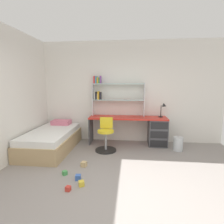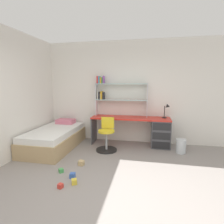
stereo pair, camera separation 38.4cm
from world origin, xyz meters
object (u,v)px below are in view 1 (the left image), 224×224
desk (149,129)px  swivel_chair (106,138)px  toy_block_green_1 (65,173)px  toy_block_red_3 (68,189)px  bed_platform (52,140)px  toy_block_natural_0 (84,164)px  bookshelf_hutch (111,93)px  waste_bin (178,144)px  desk_lamp (164,108)px  toy_block_yellow_4 (81,183)px  toy_block_blue_2 (78,177)px

desk → swivel_chair: bearing=-154.2°
toy_block_green_1 → toy_block_red_3: toy_block_green_1 is taller
bed_platform → toy_block_green_1: (0.77, -1.18, -0.21)m
bed_platform → toy_block_natural_0: bearing=-38.7°
bed_platform → toy_block_green_1: 1.43m
swivel_chair → toy_block_green_1: 1.43m
desk → bookshelf_hutch: bookshelf_hutch is taller
waste_bin → toy_block_green_1: waste_bin is taller
desk_lamp → toy_block_yellow_4: (-1.65, -2.16, -0.97)m
toy_block_blue_2 → toy_block_yellow_4: 0.20m
desk → swivel_chair: 1.22m
desk → toy_block_green_1: 2.49m
bookshelf_hutch → bed_platform: bookshelf_hutch is taller
swivel_chair → toy_block_red_3: bearing=-101.4°
bed_platform → waste_bin: bearing=4.8°
bed_platform → waste_bin: (3.13, 0.26, -0.08)m
toy_block_green_1 → waste_bin: bearing=31.4°
waste_bin → toy_block_blue_2: (-2.07, -1.58, -0.12)m
waste_bin → toy_block_natural_0: (-2.10, -1.09, -0.12)m
swivel_chair → bookshelf_hutch: bearing=85.1°
toy_block_yellow_4 → waste_bin: bearing=41.8°
swivel_chair → toy_block_red_3: size_ratio=11.21×
toy_block_red_3 → toy_block_natural_0: bearing=87.6°
swivel_chair → toy_block_yellow_4: swivel_chair is taller
waste_bin → toy_block_green_1: bearing=-148.6°
bookshelf_hutch → toy_block_blue_2: bookshelf_hutch is taller
desk → bed_platform: bearing=-165.6°
desk_lamp → waste_bin: size_ratio=1.14×
bookshelf_hutch → bed_platform: size_ratio=0.79×
bookshelf_hutch → swivel_chair: (-0.06, -0.68, -1.07)m
swivel_chair → bed_platform: swivel_chair is taller
toy_block_natural_0 → toy_block_red_3: 0.82m
waste_bin → desk_lamp: bearing=127.4°
swivel_chair → toy_block_green_1: (-0.58, -1.28, -0.28)m
desk_lamp → bed_platform: desk_lamp is taller
swivel_chair → toy_block_red_3: 1.80m
swivel_chair → waste_bin: (1.78, 0.16, -0.15)m
swivel_chair → desk: bearing=25.8°
toy_block_yellow_4 → toy_block_natural_0: bearing=101.5°
toy_block_yellow_4 → desk: bearing=59.0°
toy_block_red_3 → toy_block_yellow_4: toy_block_yellow_4 is taller
bookshelf_hutch → toy_block_yellow_4: bearing=-96.1°
desk → waste_bin: (0.69, -0.36, -0.26)m
toy_block_natural_0 → toy_block_green_1: (-0.26, -0.36, -0.01)m
desk → desk_lamp: size_ratio=5.41×
toy_block_yellow_4 → bookshelf_hutch: bearing=83.9°
toy_block_natural_0 → toy_block_blue_2: toy_block_natural_0 is taller
desk_lamp → toy_block_red_3: desk_lamp is taller
toy_block_red_3 → waste_bin: bearing=41.8°
toy_block_blue_2 → toy_block_red_3: 0.33m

